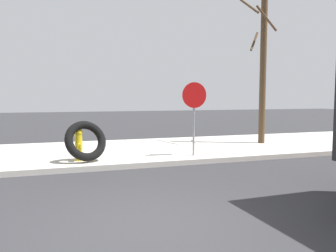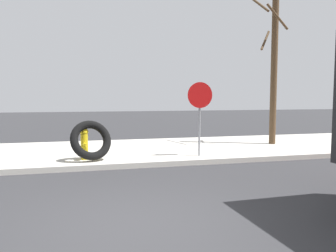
{
  "view_description": "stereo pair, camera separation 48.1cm",
  "coord_description": "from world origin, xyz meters",
  "px_view_note": "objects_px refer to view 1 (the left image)",
  "views": [
    {
      "loc": [
        -1.22,
        -4.63,
        1.9
      ],
      "look_at": [
        1.08,
        2.43,
        1.26
      ],
      "focal_mm": 35.96,
      "sensor_mm": 36.0,
      "label": 1
    },
    {
      "loc": [
        -0.76,
        -4.76,
        1.9
      ],
      "look_at": [
        1.08,
        2.43,
        1.26
      ],
      "focal_mm": 35.96,
      "sensor_mm": 36.0,
      "label": 2
    }
  ],
  "objects_px": {
    "fire_hydrant": "(79,143)",
    "bare_tree": "(263,64)",
    "loose_tire": "(86,141)",
    "stop_sign": "(194,105)"
  },
  "relations": [
    {
      "from": "fire_hydrant",
      "to": "bare_tree",
      "type": "xyz_separation_m",
      "value": [
        6.82,
        1.54,
        2.5
      ]
    },
    {
      "from": "fire_hydrant",
      "to": "stop_sign",
      "type": "xyz_separation_m",
      "value": [
        3.32,
        -0.25,
        1.04
      ]
    },
    {
      "from": "loose_tire",
      "to": "bare_tree",
      "type": "relative_size",
      "value": 0.2
    },
    {
      "from": "bare_tree",
      "to": "fire_hydrant",
      "type": "bearing_deg",
      "value": -167.29
    },
    {
      "from": "loose_tire",
      "to": "bare_tree",
      "type": "bearing_deg",
      "value": 14.62
    },
    {
      "from": "fire_hydrant",
      "to": "bare_tree",
      "type": "relative_size",
      "value": 0.16
    },
    {
      "from": "loose_tire",
      "to": "stop_sign",
      "type": "xyz_separation_m",
      "value": [
        3.15,
        -0.06,
        0.95
      ]
    },
    {
      "from": "fire_hydrant",
      "to": "loose_tire",
      "type": "distance_m",
      "value": 0.28
    },
    {
      "from": "fire_hydrant",
      "to": "bare_tree",
      "type": "height_order",
      "value": "bare_tree"
    },
    {
      "from": "stop_sign",
      "to": "bare_tree",
      "type": "height_order",
      "value": "bare_tree"
    }
  ]
}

